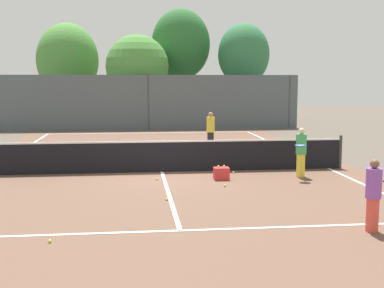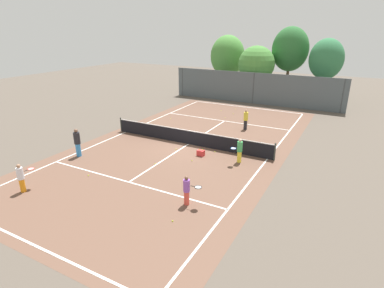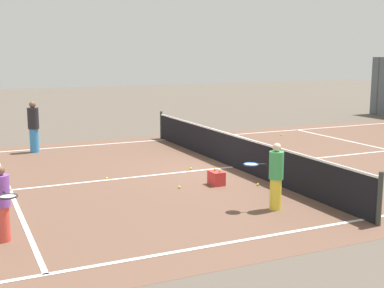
{
  "view_description": "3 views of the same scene",
  "coord_description": "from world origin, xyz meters",
  "px_view_note": "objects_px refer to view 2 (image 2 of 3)",
  "views": [
    {
      "loc": [
        -0.86,
        -15.93,
        2.91
      ],
      "look_at": [
        0.72,
        -2.12,
        1.15
      ],
      "focal_mm": 47.57,
      "sensor_mm": 36.0,
      "label": 1
    },
    {
      "loc": [
        9.71,
        -17.55,
        7.52
      ],
      "look_at": [
        1.41,
        -2.11,
        0.95
      ],
      "focal_mm": 29.15,
      "sensor_mm": 36.0,
      "label": 2
    },
    {
      "loc": [
        13.24,
        -7.48,
        3.38
      ],
      "look_at": [
        0.83,
        -1.74,
        0.97
      ],
      "focal_mm": 48.09,
      "sensor_mm": 36.0,
      "label": 3
    }
  ],
  "objects_px": {
    "tennis_ball_4": "(155,164)",
    "tennis_ball_7": "(173,139)",
    "ball_crate": "(201,153)",
    "tennis_ball_6": "(88,175)",
    "tennis_ball_10": "(192,161)",
    "player_0": "(246,119)",
    "tennis_ball_0": "(173,221)",
    "player_3": "(21,177)",
    "tennis_ball_1": "(233,114)",
    "tennis_ball_3": "(221,111)",
    "player_2": "(239,150)",
    "tennis_ball_5": "(236,109)",
    "tennis_ball_11": "(171,118)",
    "player_4": "(77,142)",
    "tennis_ball_2": "(215,152)",
    "tennis_ball_8": "(225,118)",
    "tennis_ball_9": "(176,149)",
    "player_1": "(187,190)"
  },
  "relations": [
    {
      "from": "player_0",
      "to": "tennis_ball_0",
      "type": "height_order",
      "value": "player_0"
    },
    {
      "from": "tennis_ball_4",
      "to": "tennis_ball_11",
      "type": "relative_size",
      "value": 1.0
    },
    {
      "from": "player_1",
      "to": "tennis_ball_6",
      "type": "height_order",
      "value": "player_1"
    },
    {
      "from": "ball_crate",
      "to": "tennis_ball_7",
      "type": "relative_size",
      "value": 6.73
    },
    {
      "from": "tennis_ball_3",
      "to": "player_0",
      "type": "bearing_deg",
      "value": -48.28
    },
    {
      "from": "player_0",
      "to": "tennis_ball_2",
      "type": "relative_size",
      "value": 23.89
    },
    {
      "from": "player_0",
      "to": "ball_crate",
      "type": "relative_size",
      "value": 3.55
    },
    {
      "from": "ball_crate",
      "to": "tennis_ball_4",
      "type": "xyz_separation_m",
      "value": [
        -1.77,
        -2.45,
        -0.15
      ]
    },
    {
      "from": "tennis_ball_6",
      "to": "tennis_ball_7",
      "type": "bearing_deg",
      "value": 82.0
    },
    {
      "from": "tennis_ball_4",
      "to": "tennis_ball_7",
      "type": "relative_size",
      "value": 1.0
    },
    {
      "from": "tennis_ball_0",
      "to": "tennis_ball_8",
      "type": "xyz_separation_m",
      "value": [
        -4.13,
        15.57,
        0.0
      ]
    },
    {
      "from": "player_2",
      "to": "tennis_ball_5",
      "type": "height_order",
      "value": "player_2"
    },
    {
      "from": "player_0",
      "to": "player_2",
      "type": "bearing_deg",
      "value": -74.07
    },
    {
      "from": "tennis_ball_1",
      "to": "tennis_ball_8",
      "type": "bearing_deg",
      "value": -93.32
    },
    {
      "from": "player_4",
      "to": "tennis_ball_2",
      "type": "xyz_separation_m",
      "value": [
        7.2,
        4.58,
        -0.88
      ]
    },
    {
      "from": "ball_crate",
      "to": "tennis_ball_10",
      "type": "height_order",
      "value": "ball_crate"
    },
    {
      "from": "tennis_ball_4",
      "to": "tennis_ball_6",
      "type": "xyz_separation_m",
      "value": [
        -2.29,
        -2.98,
        0.0
      ]
    },
    {
      "from": "player_4",
      "to": "tennis_ball_9",
      "type": "xyz_separation_m",
      "value": [
        4.77,
        3.79,
        -0.88
      ]
    },
    {
      "from": "ball_crate",
      "to": "tennis_ball_6",
      "type": "distance_m",
      "value": 6.78
    },
    {
      "from": "tennis_ball_3",
      "to": "tennis_ball_9",
      "type": "height_order",
      "value": "same"
    },
    {
      "from": "tennis_ball_8",
      "to": "tennis_ball_3",
      "type": "bearing_deg",
      "value": 121.12
    },
    {
      "from": "player_1",
      "to": "tennis_ball_11",
      "type": "xyz_separation_m",
      "value": [
        -8.15,
        11.67,
        -0.7
      ]
    },
    {
      "from": "tennis_ball_5",
      "to": "tennis_ball_9",
      "type": "bearing_deg",
      "value": -88.01
    },
    {
      "from": "tennis_ball_6",
      "to": "player_2",
      "type": "bearing_deg",
      "value": 40.61
    },
    {
      "from": "tennis_ball_0",
      "to": "tennis_ball_8",
      "type": "distance_m",
      "value": 16.11
    },
    {
      "from": "tennis_ball_7",
      "to": "tennis_ball_11",
      "type": "relative_size",
      "value": 1.0
    },
    {
      "from": "player_4",
      "to": "tennis_ball_2",
      "type": "distance_m",
      "value": 8.58
    },
    {
      "from": "tennis_ball_6",
      "to": "tennis_ball_10",
      "type": "bearing_deg",
      "value": 47.85
    },
    {
      "from": "tennis_ball_6",
      "to": "tennis_ball_8",
      "type": "height_order",
      "value": "same"
    },
    {
      "from": "tennis_ball_2",
      "to": "tennis_ball_8",
      "type": "distance_m",
      "value": 8.17
    },
    {
      "from": "tennis_ball_9",
      "to": "player_3",
      "type": "bearing_deg",
      "value": -113.99
    },
    {
      "from": "player_1",
      "to": "player_0",
      "type": "bearing_deg",
      "value": 96.61
    },
    {
      "from": "player_0",
      "to": "tennis_ball_5",
      "type": "height_order",
      "value": "player_0"
    },
    {
      "from": "player_0",
      "to": "tennis_ball_4",
      "type": "height_order",
      "value": "player_0"
    },
    {
      "from": "player_4",
      "to": "tennis_ball_1",
      "type": "relative_size",
      "value": 26.88
    },
    {
      "from": "ball_crate",
      "to": "player_0",
      "type": "bearing_deg",
      "value": 84.19
    },
    {
      "from": "player_3",
      "to": "tennis_ball_0",
      "type": "height_order",
      "value": "player_3"
    },
    {
      "from": "ball_crate",
      "to": "tennis_ball_2",
      "type": "distance_m",
      "value": 1.09
    },
    {
      "from": "tennis_ball_0",
      "to": "tennis_ball_10",
      "type": "distance_m",
      "value": 6.27
    },
    {
      "from": "player_3",
      "to": "tennis_ball_8",
      "type": "relative_size",
      "value": 22.1
    },
    {
      "from": "tennis_ball_3",
      "to": "tennis_ball_7",
      "type": "bearing_deg",
      "value": -88.6
    },
    {
      "from": "tennis_ball_2",
      "to": "tennis_ball_9",
      "type": "xyz_separation_m",
      "value": [
        -2.44,
        -0.79,
        0.0
      ]
    },
    {
      "from": "player_4",
      "to": "tennis_ball_11",
      "type": "xyz_separation_m",
      "value": [
        0.54,
        9.91,
        -0.88
      ]
    },
    {
      "from": "tennis_ball_10",
      "to": "tennis_ball_5",
      "type": "bearing_deg",
      "value": 99.61
    },
    {
      "from": "tennis_ball_2",
      "to": "tennis_ball_3",
      "type": "xyz_separation_m",
      "value": [
        -3.84,
        9.95,
        0.0
      ]
    },
    {
      "from": "tennis_ball_9",
      "to": "tennis_ball_1",
      "type": "bearing_deg",
      "value": 89.89
    },
    {
      "from": "tennis_ball_4",
      "to": "tennis_ball_9",
      "type": "distance_m",
      "value": 2.58
    },
    {
      "from": "player_3",
      "to": "tennis_ball_1",
      "type": "height_order",
      "value": "player_3"
    },
    {
      "from": "player_4",
      "to": "ball_crate",
      "type": "xyz_separation_m",
      "value": [
        6.66,
        3.65,
        -0.73
      ]
    },
    {
      "from": "tennis_ball_10",
      "to": "tennis_ball_11",
      "type": "relative_size",
      "value": 1.0
    }
  ]
}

